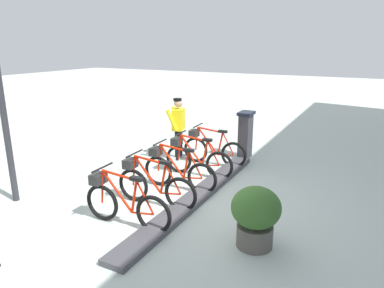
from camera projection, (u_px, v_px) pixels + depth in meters
ground_plane at (197, 198)px, 7.16m from camera, size 60.00×60.00×0.00m
dock_rail_base at (197, 196)px, 7.14m from camera, size 0.44×5.33×0.10m
payment_kiosk at (245, 134)px, 9.56m from camera, size 0.36×0.52×1.28m
bike_docked_0 at (212, 148)px, 9.07m from camera, size 1.72×0.54×1.02m
bike_docked_1 at (196, 158)px, 8.30m from camera, size 1.72×0.54×1.02m
bike_docked_2 at (176, 170)px, 7.53m from camera, size 1.72×0.54×1.02m
bike_docked_3 at (153, 184)px, 6.76m from camera, size 1.72×0.54×1.02m
bike_docked_4 at (123, 202)px, 5.99m from camera, size 1.72×0.54×1.02m
worker_near_rack at (178, 127)px, 9.35m from camera, size 0.51×0.68×1.66m
planter_bush at (256, 214)px, 5.34m from camera, size 0.76×0.76×0.97m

